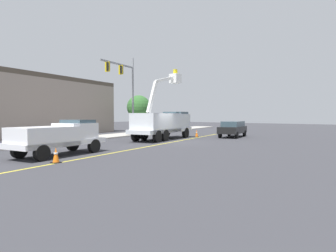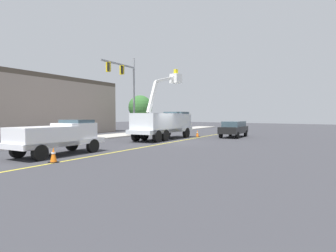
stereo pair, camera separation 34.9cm
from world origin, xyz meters
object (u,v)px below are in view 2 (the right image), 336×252
Objects in this scene: traffic_signal_mast at (126,83)px; utility_bucket_truck at (164,123)px; passing_minivan at (234,128)px; traffic_cone_mid_front at (197,133)px; service_pickup_truck at (57,136)px; traffic_cone_leading at (53,155)px.

utility_bucket_truck is at bearing -95.25° from traffic_signal_mast.
passing_minivan is 6.47× the size of traffic_cone_mid_front.
service_pickup_truck is 0.66× the size of traffic_signal_mast.
utility_bucket_truck is at bearing 149.12° from passing_minivan.
passing_minivan is at bearing -5.78° from service_pickup_truck.
traffic_signal_mast is at bearing 120.03° from traffic_cone_mid_front.
traffic_cone_mid_front is at bearing 11.01° from traffic_cone_leading.
traffic_cone_leading is (-20.17, -0.35, -0.59)m from passing_minivan.
service_pickup_truck reaches higher than traffic_cone_mid_front.
service_pickup_truck reaches higher than traffic_cone_leading.
service_pickup_truck is 18.85m from passing_minivan.
traffic_signal_mast is at bearing 84.75° from utility_bucket_truck.
traffic_cone_mid_front is (17.96, 3.49, 0.01)m from traffic_cone_leading.
traffic_cone_mid_front is (16.55, 1.25, -0.73)m from service_pickup_truck.
passing_minivan is at bearing -54.97° from traffic_cone_mid_front.
utility_bucket_truck is 12.21m from service_pickup_truck.
traffic_signal_mast reaches higher than service_pickup_truck.
passing_minivan is at bearing -58.34° from traffic_signal_mast.
traffic_cone_mid_front is at bearing 125.03° from passing_minivan.
traffic_signal_mast reaches higher than passing_minivan.
passing_minivan is (18.75, -1.90, -0.15)m from service_pickup_truck.
traffic_cone_mid_front is at bearing 4.31° from service_pickup_truck.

